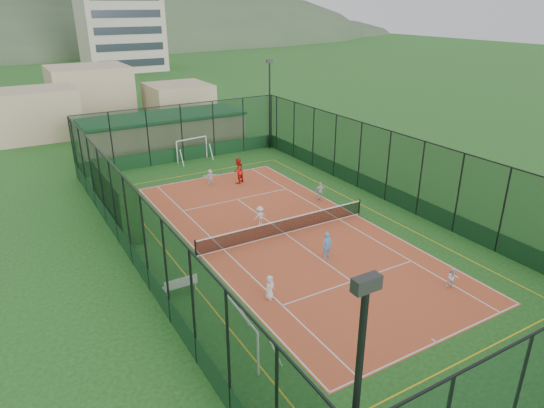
{
  "coord_description": "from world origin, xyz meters",
  "views": [
    {
      "loc": [
        -14.12,
        -22.46,
        13.01
      ],
      "look_at": [
        0.23,
        1.93,
        1.2
      ],
      "focal_mm": 32.0,
      "sensor_mm": 36.0,
      "label": 1
    }
  ],
  "objects_px": {
    "child_far_right": "(320,191)",
    "coach": "(238,171)",
    "child_near_left": "(270,287)",
    "child_near_right": "(453,278)",
    "child_far_back": "(210,177)",
    "white_bench": "(180,284)",
    "child_near_mid": "(327,245)",
    "child_far_left": "(260,216)",
    "futsal_goal_far": "(192,150)",
    "floodlight_ne": "(270,105)",
    "clubhouse": "(164,131)",
    "futsal_goal_near": "(241,333)"
  },
  "relations": [
    {
      "from": "futsal_goal_far",
      "to": "child_far_back",
      "type": "relative_size",
      "value": 2.51
    },
    {
      "from": "white_bench",
      "to": "child_near_right",
      "type": "height_order",
      "value": "child_near_right"
    },
    {
      "from": "child_near_mid",
      "to": "futsal_goal_near",
      "type": "bearing_deg",
      "value": -155.3
    },
    {
      "from": "child_far_left",
      "to": "child_near_mid",
      "type": "bearing_deg",
      "value": 100.46
    },
    {
      "from": "floodlight_ne",
      "to": "coach",
      "type": "distance_m",
      "value": 10.54
    },
    {
      "from": "clubhouse",
      "to": "child_far_left",
      "type": "relative_size",
      "value": 11.97
    },
    {
      "from": "child_near_right",
      "to": "child_far_back",
      "type": "height_order",
      "value": "child_far_back"
    },
    {
      "from": "white_bench",
      "to": "child_near_left",
      "type": "xyz_separation_m",
      "value": [
        3.47,
        -2.62,
        0.15
      ]
    },
    {
      "from": "child_near_right",
      "to": "child_far_back",
      "type": "bearing_deg",
      "value": 131.72
    },
    {
      "from": "futsal_goal_near",
      "to": "child_near_right",
      "type": "bearing_deg",
      "value": -93.24
    },
    {
      "from": "child_far_left",
      "to": "floodlight_ne",
      "type": "bearing_deg",
      "value": -123.5
    },
    {
      "from": "child_far_right",
      "to": "child_far_back",
      "type": "relative_size",
      "value": 1.12
    },
    {
      "from": "clubhouse",
      "to": "child_far_right",
      "type": "distance_m",
      "value": 19.39
    },
    {
      "from": "child_far_right",
      "to": "coach",
      "type": "relative_size",
      "value": 0.68
    },
    {
      "from": "child_far_left",
      "to": "futsal_goal_far",
      "type": "bearing_deg",
      "value": -96.88
    },
    {
      "from": "clubhouse",
      "to": "child_near_left",
      "type": "distance_m",
      "value": 27.94
    },
    {
      "from": "child_near_left",
      "to": "child_far_left",
      "type": "bearing_deg",
      "value": 35.17
    },
    {
      "from": "child_near_mid",
      "to": "child_far_left",
      "type": "distance_m",
      "value": 5.63
    },
    {
      "from": "futsal_goal_far",
      "to": "child_near_mid",
      "type": "height_order",
      "value": "futsal_goal_far"
    },
    {
      "from": "clubhouse",
      "to": "child_near_right",
      "type": "xyz_separation_m",
      "value": [
        3.82,
        -31.35,
        -0.99
      ]
    },
    {
      "from": "child_near_mid",
      "to": "coach",
      "type": "bearing_deg",
      "value": 78.36
    },
    {
      "from": "child_near_left",
      "to": "coach",
      "type": "distance_m",
      "value": 16.11
    },
    {
      "from": "white_bench",
      "to": "child_far_right",
      "type": "height_order",
      "value": "child_far_right"
    },
    {
      "from": "child_far_right",
      "to": "child_far_back",
      "type": "xyz_separation_m",
      "value": [
        -5.38,
        6.94,
        -0.08
      ]
    },
    {
      "from": "child_near_mid",
      "to": "child_near_right",
      "type": "bearing_deg",
      "value": -65.26
    },
    {
      "from": "child_far_right",
      "to": "clubhouse",
      "type": "bearing_deg",
      "value": -62.4
    },
    {
      "from": "floodlight_ne",
      "to": "child_near_right",
      "type": "bearing_deg",
      "value": -100.43
    },
    {
      "from": "white_bench",
      "to": "coach",
      "type": "bearing_deg",
      "value": 53.09
    },
    {
      "from": "white_bench",
      "to": "futsal_goal_far",
      "type": "distance_m",
      "value": 21.45
    },
    {
      "from": "white_bench",
      "to": "child_far_back",
      "type": "bearing_deg",
      "value": 61.0
    },
    {
      "from": "futsal_goal_near",
      "to": "child_near_left",
      "type": "bearing_deg",
      "value": -44.44
    },
    {
      "from": "child_near_right",
      "to": "child_far_right",
      "type": "xyz_separation_m",
      "value": [
        1.15,
        12.62,
        0.11
      ]
    },
    {
      "from": "floodlight_ne",
      "to": "child_far_back",
      "type": "height_order",
      "value": "floodlight_ne"
    },
    {
      "from": "floodlight_ne",
      "to": "futsal_goal_near",
      "type": "distance_m",
      "value": 29.71
    },
    {
      "from": "child_far_back",
      "to": "floodlight_ne",
      "type": "bearing_deg",
      "value": -129.43
    },
    {
      "from": "child_far_back",
      "to": "child_near_left",
      "type": "bearing_deg",
      "value": 91.32
    },
    {
      "from": "child_near_mid",
      "to": "coach",
      "type": "relative_size",
      "value": 0.75
    },
    {
      "from": "futsal_goal_far",
      "to": "child_far_right",
      "type": "height_order",
      "value": "futsal_goal_far"
    },
    {
      "from": "child_near_right",
      "to": "child_far_back",
      "type": "distance_m",
      "value": 20.02
    },
    {
      "from": "child_near_right",
      "to": "clubhouse",
      "type": "bearing_deg",
      "value": 126.46
    },
    {
      "from": "child_far_right",
      "to": "futsal_goal_near",
      "type": "bearing_deg",
      "value": 56.38
    },
    {
      "from": "white_bench",
      "to": "child_near_mid",
      "type": "distance_m",
      "value": 8.24
    },
    {
      "from": "futsal_goal_far",
      "to": "coach",
      "type": "relative_size",
      "value": 1.53
    },
    {
      "from": "child_near_mid",
      "to": "child_far_right",
      "type": "height_order",
      "value": "child_near_mid"
    },
    {
      "from": "floodlight_ne",
      "to": "futsal_goal_near",
      "type": "relative_size",
      "value": 2.76
    },
    {
      "from": "clubhouse",
      "to": "child_near_mid",
      "type": "height_order",
      "value": "clubhouse"
    },
    {
      "from": "futsal_goal_near",
      "to": "coach",
      "type": "relative_size",
      "value": 1.49
    },
    {
      "from": "child_near_mid",
      "to": "child_near_right",
      "type": "distance_m",
      "value": 6.59
    },
    {
      "from": "child_far_right",
      "to": "coach",
      "type": "height_order",
      "value": "coach"
    },
    {
      "from": "white_bench",
      "to": "child_near_mid",
      "type": "bearing_deg",
      "value": -4.96
    }
  ]
}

